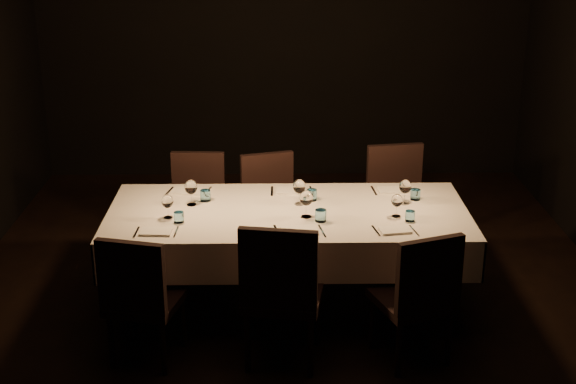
{
  "coord_description": "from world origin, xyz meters",
  "views": [
    {
      "loc": [
        -0.08,
        -5.21,
        2.83
      ],
      "look_at": [
        0.0,
        0.0,
        0.9
      ],
      "focal_mm": 50.0,
      "sensor_mm": 36.0,
      "label": 1
    }
  ],
  "objects_px": {
    "chair_near_center": "(281,289)",
    "chair_far_center": "(271,204)",
    "chair_far_left": "(198,203)",
    "dining_table": "(288,220)",
    "chair_near_right": "(419,293)",
    "chair_far_right": "(397,199)",
    "chair_near_left": "(140,294)"
  },
  "relations": [
    {
      "from": "dining_table",
      "to": "chair_near_left",
      "type": "relative_size",
      "value": 2.81
    },
    {
      "from": "chair_near_center",
      "to": "chair_far_right",
      "type": "relative_size",
      "value": 1.04
    },
    {
      "from": "chair_near_left",
      "to": "chair_far_right",
      "type": "relative_size",
      "value": 0.94
    },
    {
      "from": "dining_table",
      "to": "chair_near_right",
      "type": "bearing_deg",
      "value": -43.3
    },
    {
      "from": "chair_near_right",
      "to": "chair_far_left",
      "type": "distance_m",
      "value": 2.21
    },
    {
      "from": "chair_near_left",
      "to": "chair_far_center",
      "type": "height_order",
      "value": "chair_far_center"
    },
    {
      "from": "chair_near_right",
      "to": "chair_far_right",
      "type": "bearing_deg",
      "value": -113.51
    },
    {
      "from": "chair_far_right",
      "to": "chair_far_center",
      "type": "bearing_deg",
      "value": 173.57
    },
    {
      "from": "chair_near_right",
      "to": "chair_far_left",
      "type": "xyz_separation_m",
      "value": [
        -1.52,
        1.6,
        -0.01
      ]
    },
    {
      "from": "chair_near_center",
      "to": "chair_near_left",
      "type": "bearing_deg",
      "value": 7.4
    },
    {
      "from": "chair_near_left",
      "to": "chair_near_right",
      "type": "bearing_deg",
      "value": -166.67
    },
    {
      "from": "chair_near_right",
      "to": "chair_far_right",
      "type": "xyz_separation_m",
      "value": [
        0.09,
        1.59,
        0.02
      ]
    },
    {
      "from": "chair_near_center",
      "to": "chair_far_left",
      "type": "bearing_deg",
      "value": -58.08
    },
    {
      "from": "chair_near_center",
      "to": "chair_far_right",
      "type": "distance_m",
      "value": 1.86
    },
    {
      "from": "chair_near_right",
      "to": "chair_far_right",
      "type": "height_order",
      "value": "chair_far_right"
    },
    {
      "from": "dining_table",
      "to": "chair_near_right",
      "type": "xyz_separation_m",
      "value": [
        0.81,
        -0.76,
        -0.18
      ]
    },
    {
      "from": "chair_near_center",
      "to": "chair_near_right",
      "type": "relative_size",
      "value": 1.08
    },
    {
      "from": "chair_near_left",
      "to": "chair_far_center",
      "type": "distance_m",
      "value": 1.73
    },
    {
      "from": "chair_near_left",
      "to": "chair_far_left",
      "type": "relative_size",
      "value": 1.0
    },
    {
      "from": "dining_table",
      "to": "chair_far_left",
      "type": "distance_m",
      "value": 1.12
    },
    {
      "from": "dining_table",
      "to": "chair_near_right",
      "type": "relative_size",
      "value": 2.75
    },
    {
      "from": "dining_table",
      "to": "chair_far_right",
      "type": "distance_m",
      "value": 1.24
    },
    {
      "from": "chair_near_right",
      "to": "chair_far_right",
      "type": "relative_size",
      "value": 0.96
    },
    {
      "from": "chair_near_center",
      "to": "chair_far_left",
      "type": "relative_size",
      "value": 1.11
    },
    {
      "from": "chair_near_right",
      "to": "chair_far_left",
      "type": "bearing_deg",
      "value": -66.61
    },
    {
      "from": "chair_near_right",
      "to": "chair_far_left",
      "type": "relative_size",
      "value": 1.02
    },
    {
      "from": "dining_table",
      "to": "chair_near_left",
      "type": "height_order",
      "value": "chair_near_left"
    },
    {
      "from": "chair_near_center",
      "to": "chair_far_center",
      "type": "bearing_deg",
      "value": -77.89
    },
    {
      "from": "chair_near_left",
      "to": "chair_far_center",
      "type": "bearing_deg",
      "value": -103.79
    },
    {
      "from": "chair_near_center",
      "to": "chair_near_right",
      "type": "distance_m",
      "value": 0.86
    },
    {
      "from": "chair_near_left",
      "to": "chair_far_left",
      "type": "height_order",
      "value": "chair_near_left"
    },
    {
      "from": "dining_table",
      "to": "chair_far_left",
      "type": "xyz_separation_m",
      "value": [
        -0.72,
        0.84,
        -0.19
      ]
    }
  ]
}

